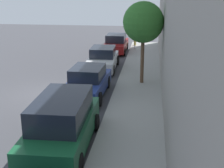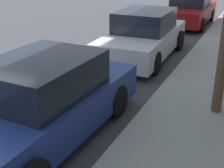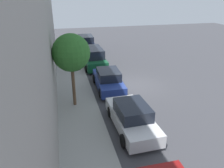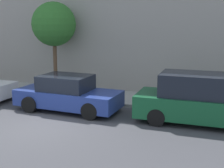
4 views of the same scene
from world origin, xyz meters
name	(u,v)px [view 2 (image 2 of 4)]	position (x,y,z in m)	size (l,w,h in m)	color
parked_sedan_third	(41,103)	(2.19, 0.08, 0.72)	(1.93, 4.55, 1.54)	navy
parked_sedan_fourth	(144,36)	(2.13, 5.55, 0.72)	(1.93, 4.55, 1.54)	silver
parked_sedan_fifth	(190,9)	(2.34, 11.52, 0.73)	(1.92, 4.51, 1.54)	maroon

